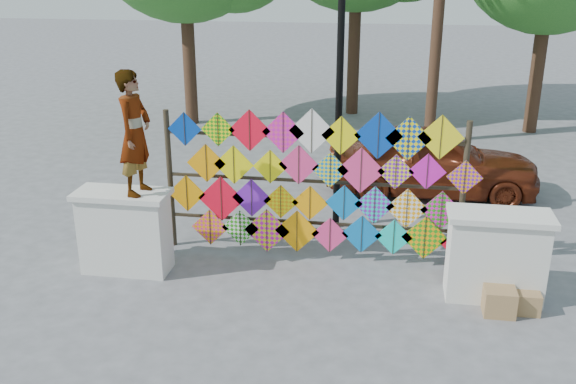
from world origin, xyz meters
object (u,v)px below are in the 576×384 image
object	(u,v)px
vendor_woman	(135,133)
lamppost	(340,76)
sedan	(432,160)
kite_rack	(317,185)

from	to	relation	value
vendor_woman	lamppost	xyz separation A→B (m)	(2.72, 2.20, 0.51)
lamppost	sedan	bearing A→B (deg)	49.11
sedan	lamppost	distance (m)	3.32
kite_rack	sedan	xyz separation A→B (m)	(1.95, 3.29, -0.51)
vendor_woman	sedan	world-z (taller)	vendor_woman
kite_rack	lamppost	bearing A→B (deg)	80.93
kite_rack	vendor_woman	size ratio (longest dim) A/B	2.73
kite_rack	vendor_woman	distance (m)	2.84
sedan	lamppost	xyz separation A→B (m)	(-1.74, -2.01, 1.98)
vendor_woman	kite_rack	bearing A→B (deg)	-63.87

